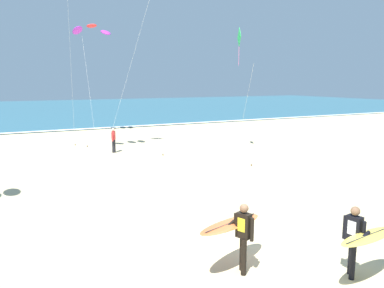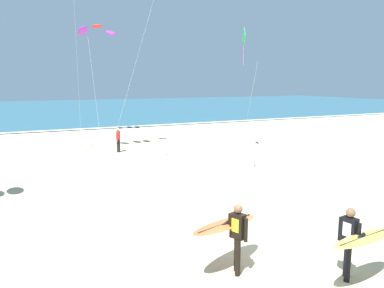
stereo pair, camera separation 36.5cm
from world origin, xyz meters
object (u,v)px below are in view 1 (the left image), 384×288
object	(u,v)px
kite_diamond_emerald_low	(240,42)
bystander_red_top	(114,140)
surfer_lead	(237,229)
surfer_trailing	(360,237)
kite_arc_scarlet_far	(92,30)

from	to	relation	value
kite_diamond_emerald_low	bystander_red_top	size ratio (longest dim) A/B	4.94
surfer_lead	surfer_trailing	size ratio (longest dim) A/B	1.09
surfer_lead	surfer_trailing	world-z (taller)	same
surfer_trailing	kite_arc_scarlet_far	bearing A→B (deg)	95.36
kite_arc_scarlet_far	kite_diamond_emerald_low	xyz separation A→B (m)	(8.25, -4.12, -0.71)
kite_arc_scarlet_far	kite_diamond_emerald_low	bearing A→B (deg)	-26.56
kite_arc_scarlet_far	bystander_red_top	distance (m)	7.00
bystander_red_top	kite_diamond_emerald_low	bearing A→B (deg)	-23.48
surfer_lead	kite_arc_scarlet_far	size ratio (longest dim) A/B	0.29
surfer_trailing	kite_arc_scarlet_far	xyz separation A→B (m)	(-1.77, 18.82, 6.65)
surfer_lead	kite_diamond_emerald_low	bearing A→B (deg)	56.27
surfer_trailing	kite_arc_scarlet_far	size ratio (longest dim) A/B	0.26
kite_arc_scarlet_far	surfer_trailing	bearing A→B (deg)	-84.64
bystander_red_top	surfer_trailing	bearing A→B (deg)	-87.20
surfer_lead	kite_arc_scarlet_far	distance (m)	18.44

